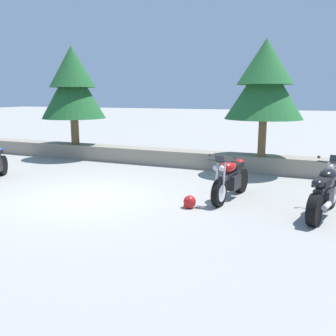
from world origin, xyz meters
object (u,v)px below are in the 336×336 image
object	(u,v)px
motorcycle_red_centre	(230,179)
pine_tree_far_left	(73,84)
pine_tree_mid_left	(265,81)
motorcycle_black_far_right	(325,193)
rider_helmet	(190,202)

from	to	relation	value
motorcycle_red_centre	pine_tree_far_left	world-z (taller)	pine_tree_far_left
motorcycle_red_centre	pine_tree_far_left	size ratio (longest dim) A/B	0.55
pine_tree_far_left	pine_tree_mid_left	xyz separation A→B (m)	(7.32, -0.15, -0.00)
motorcycle_black_far_right	motorcycle_red_centre	bearing A→B (deg)	167.44
motorcycle_red_centre	pine_tree_mid_left	distance (m)	4.09
motorcycle_black_far_right	rider_helmet	world-z (taller)	motorcycle_black_far_right
pine_tree_far_left	pine_tree_mid_left	bearing A→B (deg)	-1.17
rider_helmet	pine_tree_mid_left	xyz separation A→B (m)	(0.85, 4.36, 2.76)
motorcycle_red_centre	pine_tree_mid_left	size ratio (longest dim) A/B	0.57
pine_tree_mid_left	pine_tree_far_left	bearing A→B (deg)	178.83
motorcycle_red_centre	rider_helmet	world-z (taller)	motorcycle_red_centre
pine_tree_mid_left	motorcycle_black_far_right	bearing A→B (deg)	-63.39
pine_tree_mid_left	rider_helmet	bearing A→B (deg)	-101.09
motorcycle_red_centre	pine_tree_far_left	distance (m)	8.27
motorcycle_red_centre	rider_helmet	size ratio (longest dim) A/B	7.37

